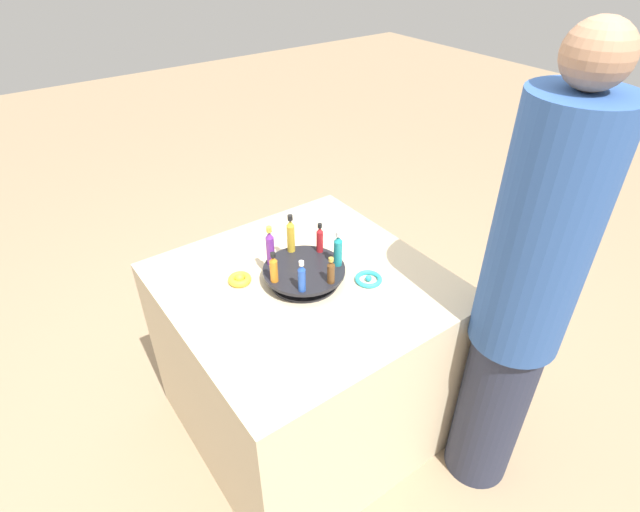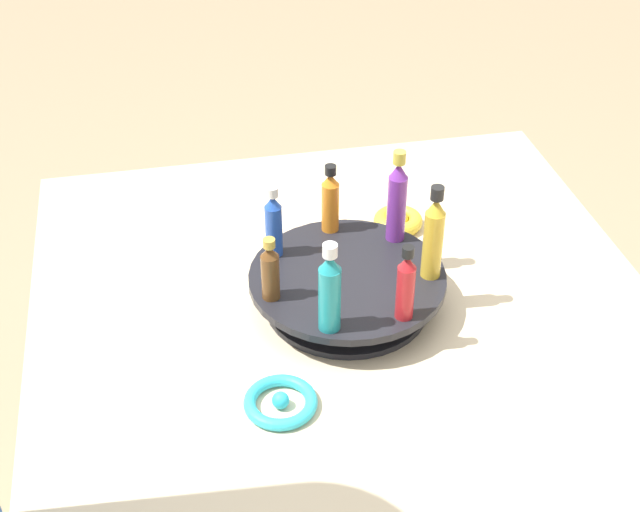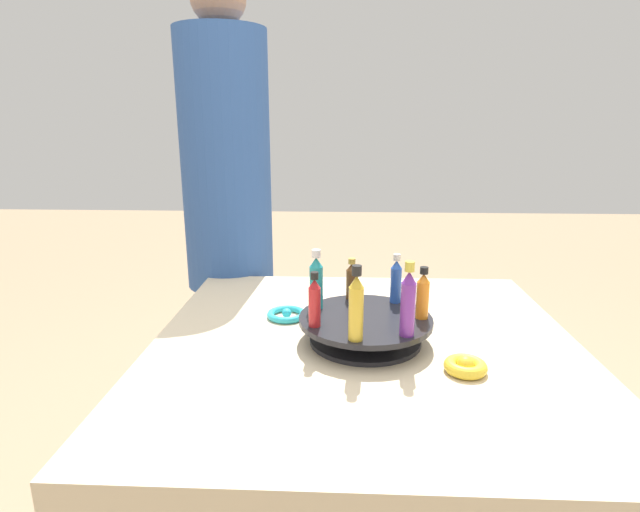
% 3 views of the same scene
% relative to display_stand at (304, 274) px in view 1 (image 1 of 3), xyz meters
% --- Properties ---
extents(ground_plane, '(12.00, 12.00, 0.00)m').
position_rel_display_stand_xyz_m(ground_plane, '(0.00, 0.00, -0.80)').
color(ground_plane, '#997F60').
extents(party_table, '(0.94, 0.94, 0.76)m').
position_rel_display_stand_xyz_m(party_table, '(0.00, 0.00, -0.41)').
color(party_table, beige).
rests_on(party_table, ground_plane).
extents(display_stand, '(0.29, 0.29, 0.06)m').
position_rel_display_stand_xyz_m(display_stand, '(0.00, 0.00, 0.00)').
color(display_stand, black).
rests_on(display_stand, party_table).
extents(bottle_teal, '(0.03, 0.03, 0.14)m').
position_rel_display_stand_xyz_m(bottle_teal, '(-0.05, -0.11, 0.09)').
color(bottle_teal, teal).
rests_on(bottle_teal, display_stand).
extents(bottle_red, '(0.03, 0.03, 0.12)m').
position_rel_display_stand_xyz_m(bottle_red, '(0.05, -0.11, 0.08)').
color(bottle_red, '#B21E23').
rests_on(bottle_red, display_stand).
extents(bottle_gold, '(0.03, 0.03, 0.15)m').
position_rel_display_stand_xyz_m(bottle_gold, '(0.12, -0.02, 0.09)').
color(bottle_gold, gold).
rests_on(bottle_gold, display_stand).
extents(bottle_purple, '(0.03, 0.03, 0.15)m').
position_rel_display_stand_xyz_m(bottle_purple, '(0.09, 0.08, 0.10)').
color(bottle_purple, '#702D93').
rests_on(bottle_purple, display_stand).
extents(bottle_orange, '(0.03, 0.03, 0.11)m').
position_rel_display_stand_xyz_m(bottle_orange, '(-0.00, 0.12, 0.08)').
color(bottle_orange, orange).
rests_on(bottle_orange, display_stand).
extents(bottle_blue, '(0.03, 0.03, 0.12)m').
position_rel_display_stand_xyz_m(bottle_blue, '(-0.10, 0.07, 0.08)').
color(bottle_blue, '#234CAD').
rests_on(bottle_blue, display_stand).
extents(bottle_brown, '(0.03, 0.03, 0.10)m').
position_rel_display_stand_xyz_m(bottle_brown, '(-0.12, -0.03, 0.07)').
color(bottle_brown, brown).
rests_on(bottle_brown, display_stand).
extents(ribbon_bow_gold, '(0.08, 0.08, 0.03)m').
position_rel_display_stand_xyz_m(ribbon_bow_gold, '(0.13, 0.19, -0.02)').
color(ribbon_bow_gold, gold).
rests_on(ribbon_bow_gold, party_table).
extents(ribbon_bow_teal, '(0.10, 0.10, 0.02)m').
position_rel_display_stand_xyz_m(ribbon_bow_teal, '(-0.13, -0.19, -0.02)').
color(ribbon_bow_teal, '#2DB7CC').
rests_on(ribbon_bow_teal, party_table).
extents(person_figure, '(0.28, 0.28, 1.67)m').
position_rel_display_stand_xyz_m(person_figure, '(-0.58, -0.43, 0.05)').
color(person_figure, '#282D42').
rests_on(person_figure, ground_plane).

